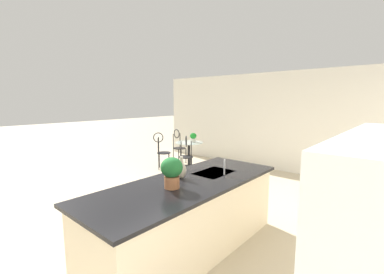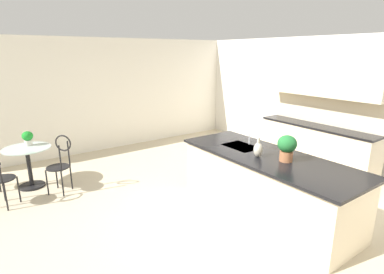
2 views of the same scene
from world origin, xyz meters
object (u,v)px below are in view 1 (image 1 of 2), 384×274
potted_plant_counter_near (172,171)px  vase_on_counter (181,170)px  chair_near_window (178,144)px  chair_toward_desk (162,149)px  potted_plant_on_table (193,137)px  bistro_table (189,152)px  chair_by_island (186,153)px

potted_plant_counter_near → vase_on_counter: (-0.35, -0.18, -0.10)m
chair_near_window → chair_toward_desk: 0.86m
chair_toward_desk → vase_on_counter: bearing=51.5°
potted_plant_on_table → vase_on_counter: size_ratio=0.92×
bistro_table → potted_plant_counter_near: 4.42m
chair_toward_desk → vase_on_counter: (2.44, 3.07, 0.46)m
chair_near_window → chair_by_island: size_ratio=1.00×
potted_plant_on_table → chair_by_island: bearing=26.9°
potted_plant_on_table → vase_on_counter: (3.17, 2.52, 0.14)m
chair_toward_desk → chair_by_island: bearing=91.3°
chair_toward_desk → potted_plant_counter_near: potted_plant_counter_near is taller
bistro_table → potted_plant_on_table: potted_plant_on_table is taller
potted_plant_on_table → bistro_table: bearing=-23.7°
chair_near_window → potted_plant_counter_near: size_ratio=2.85×
bistro_table → chair_by_island: 0.72m
chair_near_window → potted_plant_counter_near: potted_plant_counter_near is taller
chair_near_window → chair_by_island: same height
potted_plant_counter_near → chair_by_island: bearing=-140.2°
chair_near_window → bistro_table: bearing=69.2°
potted_plant_on_table → potted_plant_counter_near: bearing=37.5°
vase_on_counter → bistro_table: bearing=-139.7°
chair_by_island → chair_toward_desk: (0.02, -0.91, 0.00)m
chair_near_window → chair_by_island: bearing=52.3°
chair_near_window → potted_plant_counter_near: 5.02m
chair_toward_desk → potted_plant_on_table: (-0.73, 0.55, 0.32)m
bistro_table → chair_by_island: chair_by_island is taller
bistro_table → potted_plant_counter_near: potted_plant_counter_near is taller
bistro_table → potted_plant_on_table: 0.47m
chair_by_island → potted_plant_on_table: chair_by_island is taller
bistro_table → chair_by_island: (0.58, 0.41, 0.13)m
chair_toward_desk → potted_plant_counter_near: (2.79, 3.24, 0.56)m
potted_plant_counter_near → vase_on_counter: potted_plant_counter_near is taller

